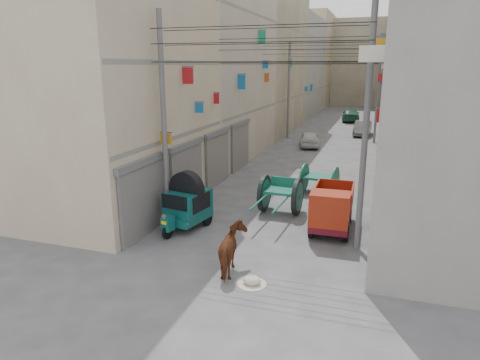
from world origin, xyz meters
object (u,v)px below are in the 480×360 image
at_px(second_cart, 320,179).
at_px(distant_car_grey, 363,128).
at_px(horse, 233,250).
at_px(distant_car_white, 309,139).
at_px(mini_truck, 331,211).
at_px(feed_sack, 252,280).
at_px(auto_rickshaw, 187,203).
at_px(distant_car_green, 351,115).
at_px(tonga_cart, 281,194).

xyz_separation_m(second_cart, distant_car_grey, (1.07, 19.52, -0.12)).
xyz_separation_m(horse, distant_car_white, (-1.27, 21.53, -0.12)).
bearing_deg(distant_car_white, mini_truck, 90.47).
bearing_deg(feed_sack, auto_rickshaw, 136.40).
bearing_deg(distant_car_green, distant_car_white, 79.23).
xyz_separation_m(tonga_cart, horse, (-0.11, -5.83, -0.09)).
height_order(auto_rickshaw, distant_car_green, auto_rickshaw).
bearing_deg(mini_truck, horse, -121.34).
bearing_deg(distant_car_green, tonga_cart, 84.53).
bearing_deg(distant_car_white, tonga_cart, 83.52).
xyz_separation_m(mini_truck, horse, (-2.41, -4.15, -0.12)).
xyz_separation_m(second_cart, horse, (-1.28, -9.15, -0.03)).
bearing_deg(distant_car_grey, second_cart, -91.28).
xyz_separation_m(feed_sack, distant_car_green, (-0.20, 39.20, 0.53)).
distance_m(auto_rickshaw, horse, 4.14).
relative_size(horse, distant_car_white, 0.48).
distance_m(feed_sack, distant_car_grey, 29.23).
distance_m(distant_car_white, distant_car_green, 17.24).
bearing_deg(distant_car_green, horse, 84.49).
distance_m(horse, distant_car_grey, 28.76).
relative_size(horse, distant_car_green, 0.38).
relative_size(distant_car_white, distant_car_green, 0.78).
bearing_deg(mini_truck, distant_car_white, 100.82).
xyz_separation_m(second_cart, feed_sack, (-0.52, -9.67, -0.63)).
height_order(tonga_cart, second_cart, tonga_cart).
height_order(mini_truck, feed_sack, mini_truck).
distance_m(tonga_cart, distant_car_green, 32.85).
distance_m(second_cart, horse, 9.24).
height_order(second_cart, horse, horse).
xyz_separation_m(auto_rickshaw, distant_car_green, (3.44, 35.72, -0.34)).
distance_m(feed_sack, distant_car_green, 39.20).
relative_size(second_cart, distant_car_grey, 0.46).
bearing_deg(feed_sack, tonga_cart, 95.86).
distance_m(mini_truck, distant_car_grey, 24.52).
bearing_deg(auto_rickshaw, distant_car_green, 94.68).
bearing_deg(auto_rickshaw, mini_truck, 22.90).
bearing_deg(horse, tonga_cart, -104.63).
bearing_deg(second_cart, horse, -89.86).
height_order(mini_truck, distant_car_white, mini_truck).
xyz_separation_m(auto_rickshaw, distant_car_white, (1.62, 18.58, -0.40)).
height_order(tonga_cart, feed_sack, tonga_cart).
bearing_deg(mini_truck, second_cart, 101.65).
height_order(tonga_cart, horse, tonga_cart).
height_order(horse, distant_car_green, horse).
distance_m(tonga_cart, distant_car_white, 15.76).
relative_size(auto_rickshaw, distant_car_white, 0.70).
height_order(auto_rickshaw, horse, auto_rickshaw).
xyz_separation_m(feed_sack, horse, (-0.76, 0.52, 0.60)).
xyz_separation_m(tonga_cart, distant_car_white, (-1.38, 15.70, -0.21)).
relative_size(mini_truck, distant_car_white, 0.89).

